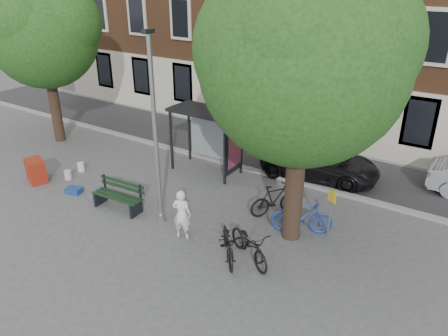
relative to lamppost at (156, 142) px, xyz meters
name	(u,v)px	position (x,y,z in m)	size (l,w,h in m)	color
ground	(161,220)	(0.00, 0.00, -2.78)	(90.00, 90.00, 0.00)	#4C4C4F
road	(263,152)	(0.00, 7.00, -2.78)	(40.00, 4.00, 0.01)	#28282B
curb_near	(240,166)	(0.00, 5.00, -2.72)	(40.00, 0.25, 0.12)	gray
curb_far	(282,138)	(0.00, 9.00, -2.72)	(40.00, 0.25, 0.12)	gray
lamppost	(156,142)	(0.00, 0.00, 0.00)	(0.28, 0.35, 6.11)	#9EA0A3
tree_right	(303,54)	(4.01, 1.38, 2.83)	(5.76, 5.60, 8.20)	black
tree_left	(40,29)	(-8.99, 2.88, 2.43)	(5.18, 4.86, 7.40)	black
bus_shelter	(215,128)	(-0.61, 4.11, -0.87)	(2.85, 1.45, 2.62)	#1E2328
painter	(182,214)	(1.20, -0.38, -1.97)	(0.59, 0.39, 1.62)	white
bench	(119,197)	(-1.73, -0.19, -2.34)	(1.92, 0.74, 0.97)	#1E2328
bike_a	(249,244)	(3.52, -0.25, -2.26)	(0.69, 1.98, 1.04)	black
bike_b	(302,217)	(4.17, 1.87, -2.21)	(0.54, 1.92, 1.15)	#1C3C9B
bike_c	(228,243)	(2.97, -0.50, -2.29)	(0.65, 1.87, 0.98)	black
bike_d	(275,199)	(2.94, 2.44, -2.23)	(0.52, 1.84, 1.10)	black
car_dark	(320,162)	(3.11, 6.00, -2.15)	(2.11, 4.58, 1.27)	black
red_stand	(36,171)	(-5.99, -0.42, -2.33)	(0.90, 0.60, 0.90)	maroon
blue_crate	(74,190)	(-3.99, -0.30, -2.68)	(0.55, 0.40, 0.20)	navy
bucket_a	(68,175)	(-5.13, 0.36, -2.60)	(0.28, 0.28, 0.36)	silver
bucket_b	(43,172)	(-6.21, -0.01, -2.60)	(0.28, 0.28, 0.36)	silver
bucket_c	(81,167)	(-5.30, 1.15, -2.60)	(0.28, 0.28, 0.36)	silver
notice_sign	(331,206)	(5.02, 1.98, -1.61)	(0.27, 0.14, 1.68)	#9EA0A3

